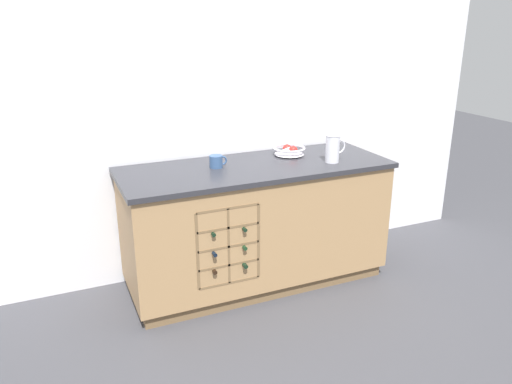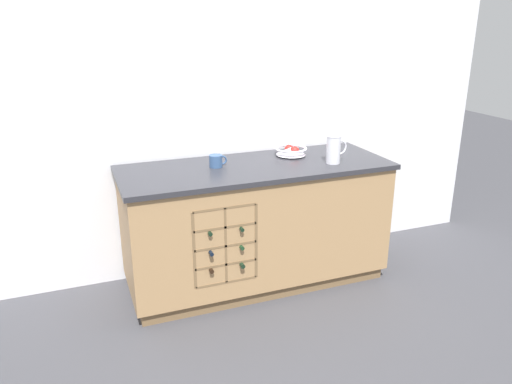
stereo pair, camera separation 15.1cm
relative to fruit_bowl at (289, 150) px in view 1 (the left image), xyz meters
name	(u,v)px [view 1 (the left image)]	position (x,y,z in m)	size (l,w,h in m)	color
ground_plane	(256,280)	(-0.34, -0.15, -0.96)	(14.00, 14.00, 0.00)	#424247
back_wall	(234,106)	(-0.34, 0.27, 0.31)	(4.40, 0.06, 2.55)	white
kitchen_island	(256,224)	(-0.34, -0.15, -0.49)	(1.93, 0.75, 0.92)	brown
fruit_bowl	(289,150)	(0.00, 0.00, 0.00)	(0.25, 0.25, 0.08)	silver
white_pitcher	(333,148)	(0.20, -0.29, 0.06)	(0.16, 0.11, 0.20)	white
ceramic_mug	(216,161)	(-0.62, -0.09, 0.00)	(0.13, 0.09, 0.09)	#385684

